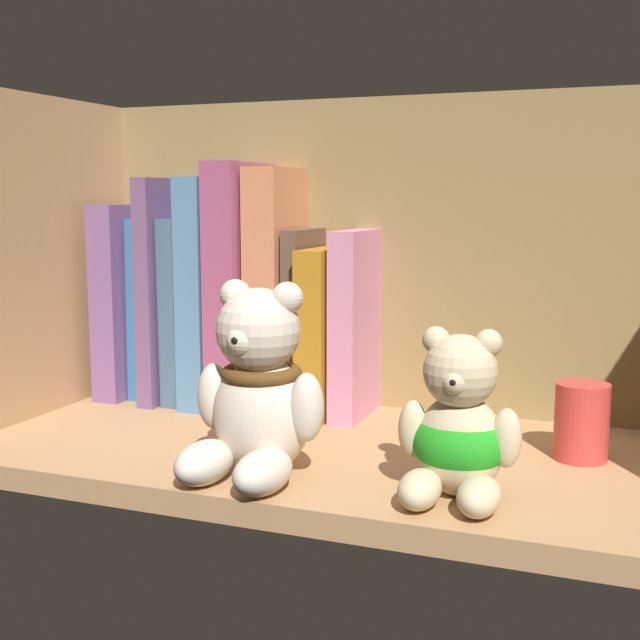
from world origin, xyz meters
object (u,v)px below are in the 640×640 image
book_0 (136,299)px  book_4 (220,290)px  book_5 (249,284)px  book_3 (197,308)px  pillar_candle (582,421)px  book_8 (332,329)px  teddy_bear_larger (257,393)px  book_6 (283,288)px  book_1 (160,306)px  book_7 (309,319)px  teddy_bear_smaller (459,432)px  book_2 (178,288)px  book_9 (361,322)px

book_0 → book_4: book_4 is taller
book_0 → book_5: 14.00cm
book_0 → book_3: size_ratio=1.07×
pillar_candle → book_5: bearing=166.3°
book_8 → teddy_bear_larger: bearing=-85.5°
book_3 → book_6: book_6 is taller
book_1 → pillar_candle: 46.19cm
book_0 → book_7: bearing=0.0°
book_3 → teddy_bear_smaller: bearing=-32.2°
book_2 → teddy_bear_larger: 29.30cm
teddy_bear_smaller → teddy_bear_larger: bearing=-177.4°
teddy_bear_smaller → pillar_candle: (7.66, 12.30, -1.64)cm
book_4 → teddy_bear_larger: size_ratio=1.55×
book_5 → book_9: bearing=0.0°
book_6 → book_4: bearing=180.0°
book_1 → book_3: bearing=0.0°
book_1 → teddy_bear_larger: (21.79, -21.29, -3.14)cm
book_5 → book_9: book_5 is taller
book_1 → book_9: bearing=0.0°
book_1 → book_6: book_6 is taller
book_1 → pillar_candle: book_1 is taller
book_1 → book_4: 7.74cm
book_6 → teddy_bear_larger: (7.12, -21.29, -5.69)cm
book_4 → book_2: bearing=180.0°
book_3 → teddy_bear_larger: (17.15, -21.29, -3.18)cm
book_0 → pillar_candle: (47.92, -8.28, -7.14)cm
book_1 → book_4: size_ratio=0.82×
book_9 → book_0: bearing=180.0°
book_5 → book_0: bearing=180.0°
book_5 → teddy_bear_larger: bearing=-62.9°
teddy_bear_larger → pillar_candle: 26.79cm
book_0 → pillar_candle: 49.15cm
book_4 → pillar_candle: size_ratio=3.67×
book_2 → book_4: bearing=0.0°
book_7 → book_9: (5.58, 0.00, 0.00)cm
book_2 → book_5: book_5 is taller
book_3 → book_7: bearing=0.0°
book_2 → book_7: (15.21, 0.00, -2.53)cm
book_5 → book_1: bearing=180.0°
book_1 → book_5: book_5 is taller
book_5 → pillar_candle: 36.27cm
book_0 → pillar_candle: book_0 is taller
book_4 → book_8: bearing=0.0°
book_4 → book_6: (7.22, 0.00, 0.46)cm
book_3 → book_5: bearing=0.0°
book_1 → book_5: 11.27cm
book_7 → book_3: bearing=180.0°
book_8 → book_9: book_9 is taller
book_2 → teddy_bear_larger: size_ratio=1.54×
book_2 → book_8: 18.10cm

